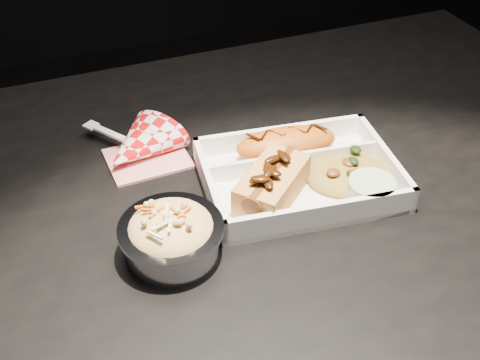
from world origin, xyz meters
name	(u,v)px	position (x,y,z in m)	size (l,w,h in m)	color
dining_table	(252,238)	(0.00, 0.00, 0.66)	(1.20, 0.80, 0.75)	black
food_tray	(298,178)	(0.06, -0.01, 0.76)	(0.27, 0.21, 0.04)	silver
fried_pastry	(286,143)	(0.07, 0.04, 0.78)	(0.14, 0.06, 0.04)	#C45B13
hotdog	(272,182)	(0.01, -0.03, 0.78)	(0.12, 0.12, 0.06)	#D08C47
fried_rice_mound	(349,168)	(0.12, -0.03, 0.77)	(0.11, 0.09, 0.03)	#A98531
cupcake_liner	(371,191)	(0.13, -0.08, 0.77)	(0.06, 0.06, 0.03)	#ADC595
foil_coleslaw_cup	(171,234)	(-0.13, -0.08, 0.78)	(0.12, 0.12, 0.07)	silver
napkin_fork	(138,148)	(-0.12, 0.13, 0.77)	(0.15, 0.16, 0.10)	red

